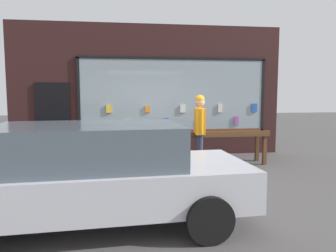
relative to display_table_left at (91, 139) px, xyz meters
name	(u,v)px	position (x,y,z in m)	size (l,w,h in m)	color
ground_plane	(159,176)	(1.54, -0.98, -0.72)	(40.00, 40.00, 0.00)	#474444
shopfront_facade	(150,92)	(1.56, 1.41, 1.13)	(7.70, 0.29, 3.74)	#331919
display_table_left	(91,139)	(0.00, 0.00, 0.00)	(2.67, 0.58, 0.90)	brown
display_table_right	(215,137)	(3.09, 0.00, -0.02)	(2.67, 0.63, 0.88)	brown
person_browsing	(200,126)	(2.56, -0.51, 0.33)	(0.27, 0.69, 1.78)	#2D334C
small_dog	(189,161)	(2.26, -0.76, -0.45)	(0.27, 0.53, 0.40)	black
sandwich_board_sign	(2,150)	(-2.01, -0.04, -0.21)	(0.85, 0.98, 0.99)	#193F19
parked_car	(90,173)	(0.29, -3.52, 0.02)	(4.46, 2.02, 1.41)	silver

